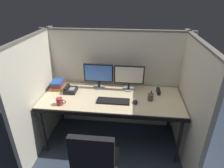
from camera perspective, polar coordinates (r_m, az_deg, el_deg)
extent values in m
plane|color=#2D3847|center=(2.86, -0.83, -20.04)|extent=(8.00, 8.00, 0.00)
cube|color=beige|center=(3.00, 0.84, 0.87)|extent=(2.20, 0.05, 1.55)
cube|color=#605B56|center=(2.75, 0.95, 15.82)|extent=(2.21, 0.06, 0.02)
cube|color=beige|center=(2.80, -21.05, -3.00)|extent=(0.05, 1.40, 1.55)
cube|color=#605B56|center=(2.54, -23.97, 12.69)|extent=(0.06, 1.41, 0.02)
cube|color=beige|center=(2.61, 21.93, -5.40)|extent=(0.05, 1.40, 1.55)
cube|color=#605B56|center=(2.33, 25.23, 11.36)|extent=(0.06, 1.41, 0.02)
cube|color=beige|center=(2.63, -0.12, -4.38)|extent=(1.90, 0.80, 0.04)
cube|color=black|center=(2.31, -1.23, -9.33)|extent=(1.90, 0.02, 0.05)
cylinder|color=black|center=(2.81, -19.79, -13.12)|extent=(0.04, 0.04, 0.70)
cylinder|color=black|center=(2.65, 19.30, -15.96)|extent=(0.04, 0.04, 0.70)
cylinder|color=black|center=(3.31, -14.98, -5.83)|extent=(0.04, 0.04, 0.70)
cylinder|color=black|center=(3.17, 16.96, -7.71)|extent=(0.04, 0.04, 0.70)
cube|color=black|center=(2.14, -4.55, -22.54)|extent=(0.44, 0.44, 0.07)
cube|color=black|center=(1.81, -6.05, -21.32)|extent=(0.40, 0.06, 0.48)
cylinder|color=gray|center=(2.89, -3.88, -0.90)|extent=(0.17, 0.17, 0.01)
cylinder|color=black|center=(2.86, -3.92, 0.03)|extent=(0.03, 0.03, 0.09)
cube|color=black|center=(2.79, -4.03, 3.34)|extent=(0.43, 0.03, 0.27)
cube|color=#3F72D8|center=(2.77, -4.09, 3.19)|extent=(0.39, 0.01, 0.23)
cylinder|color=gray|center=(2.83, 4.94, -1.48)|extent=(0.17, 0.17, 0.01)
cylinder|color=black|center=(2.81, 4.98, -0.54)|extent=(0.03, 0.03, 0.09)
cube|color=black|center=(2.73, 5.12, 2.82)|extent=(0.43, 0.03, 0.27)
cube|color=silver|center=(2.72, 5.11, 2.66)|extent=(0.39, 0.01, 0.23)
cube|color=black|center=(2.52, 0.40, -5.10)|extent=(0.43, 0.15, 0.02)
ellipsoid|color=black|center=(2.51, 6.97, -5.29)|extent=(0.06, 0.10, 0.03)
cylinder|color=#59595B|center=(2.52, 6.99, -4.83)|extent=(0.01, 0.01, 0.01)
cube|color=black|center=(2.81, -12.20, -1.79)|extent=(0.17, 0.19, 0.06)
cube|color=black|center=(2.81, -13.36, -0.92)|extent=(0.04, 0.17, 0.03)
cube|color=gray|center=(2.78, -11.83, -1.39)|extent=(0.07, 0.09, 0.00)
cylinder|color=#993333|center=(2.53, -15.39, -5.03)|extent=(0.08, 0.08, 0.09)
torus|color=#993333|center=(2.51, -14.15, -5.14)|extent=(0.06, 0.01, 0.06)
cube|color=black|center=(2.80, 13.68, -2.10)|extent=(0.04, 0.15, 0.06)
cube|color=olive|center=(2.96, -15.61, -0.91)|extent=(0.15, 0.21, 0.04)
cube|color=#B22626|center=(2.96, -15.79, -0.22)|extent=(0.15, 0.21, 0.03)
cube|color=#4C3366|center=(2.94, -15.74, 0.36)|extent=(0.15, 0.21, 0.04)
cube|color=#1E478C|center=(2.92, -16.06, 0.76)|extent=(0.15, 0.21, 0.02)
cylinder|color=#4C4742|center=(2.59, 11.43, -3.85)|extent=(0.08, 0.08, 0.09)
cylinder|color=red|center=(2.56, 11.46, -3.43)|extent=(0.01, 0.01, 0.13)
cylinder|color=#263FB2|center=(2.58, 11.62, -3.21)|extent=(0.01, 0.01, 0.14)
cylinder|color=black|center=(2.57, 11.63, -3.33)|extent=(0.01, 0.01, 0.13)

